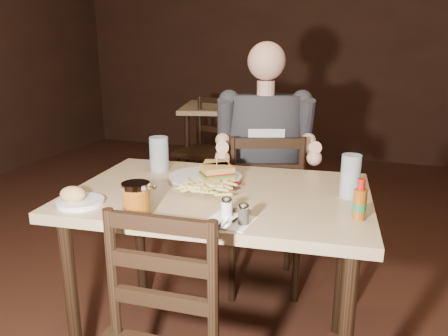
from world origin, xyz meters
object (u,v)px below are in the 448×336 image
(bg_chair_far, at_px, (243,132))
(side_plate, at_px, (80,203))
(bg_table, at_px, (226,115))
(dinner_plate, at_px, (205,179))
(bg_chair_near, at_px, (205,152))
(glass_right, at_px, (350,176))
(main_table, at_px, (220,211))
(syrup_dispenser, at_px, (136,200))
(hot_sauce, at_px, (360,199))
(glass_left, at_px, (159,154))
(chair_far, at_px, (263,211))
(diner, at_px, (265,131))

(bg_chair_far, xyz_separation_m, side_plate, (0.39, -3.24, 0.36))
(bg_table, relative_size, dinner_plate, 3.26)
(bg_chair_near, height_order, glass_right, glass_right)
(main_table, height_order, dinner_plate, dinner_plate)
(bg_chair_far, distance_m, syrup_dispenser, 3.36)
(syrup_dispenser, bearing_deg, side_plate, 166.82)
(bg_table, relative_size, glass_right, 5.88)
(main_table, xyz_separation_m, hot_sauce, (0.53, -0.11, 0.16))
(main_table, height_order, syrup_dispenser, syrup_dispenser)
(side_plate, bearing_deg, glass_right, 24.03)
(bg_chair_near, height_order, glass_left, glass_left)
(glass_right, height_order, side_plate, glass_right)
(bg_table, bearing_deg, glass_right, -60.51)
(side_plate, bearing_deg, bg_table, 98.30)
(bg_chair_near, distance_m, dinner_plate, 1.89)
(bg_table, distance_m, syrup_dispenser, 2.80)
(bg_table, xyz_separation_m, glass_left, (0.45, -2.20, 0.17))
(glass_right, distance_m, syrup_dispenser, 0.78)
(bg_chair_near, bearing_deg, hot_sauce, -44.80)
(dinner_plate, bearing_deg, glass_right, -1.20)
(bg_table, distance_m, glass_right, 2.63)
(chair_far, distance_m, side_plate, 1.10)
(bg_chair_near, relative_size, dinner_plate, 2.99)
(diner, bearing_deg, glass_left, -150.45)
(hot_sauce, bearing_deg, bg_chair_far, 113.77)
(hot_sauce, distance_m, side_plate, 0.97)
(bg_table, height_order, dinner_plate, dinner_plate)
(glass_right, bearing_deg, syrup_dispenser, -146.24)
(main_table, height_order, hot_sauce, hot_sauce)
(bg_chair_far, distance_m, glass_left, 2.82)
(bg_chair_far, distance_m, side_plate, 3.28)
(chair_far, xyz_separation_m, hot_sauce, (0.52, -0.76, 0.39))
(syrup_dispenser, bearing_deg, glass_right, 27.84)
(main_table, bearing_deg, glass_right, 10.63)
(bg_chair_near, relative_size, hot_sauce, 6.47)
(main_table, xyz_separation_m, side_plate, (-0.42, -0.31, 0.09))
(glass_left, xyz_separation_m, hot_sauce, (0.88, -0.29, -0.01))
(dinner_plate, distance_m, hot_sauce, 0.67)
(syrup_dispenser, bearing_deg, bg_table, 97.41)
(glass_right, xyz_separation_m, side_plate, (-0.90, -0.40, -0.08))
(bg_table, height_order, chair_far, chair_far)
(bg_chair_near, relative_size, glass_right, 5.39)
(glass_right, bearing_deg, chair_far, 130.23)
(bg_table, relative_size, hot_sauce, 7.06)
(dinner_plate, xyz_separation_m, glass_right, (0.58, -0.01, 0.07))
(syrup_dispenser, bearing_deg, main_table, 58.24)
(diner, bearing_deg, side_plate, -134.90)
(main_table, bearing_deg, chair_far, 89.10)
(bg_table, height_order, diner, diner)
(dinner_plate, height_order, syrup_dispenser, syrup_dispenser)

